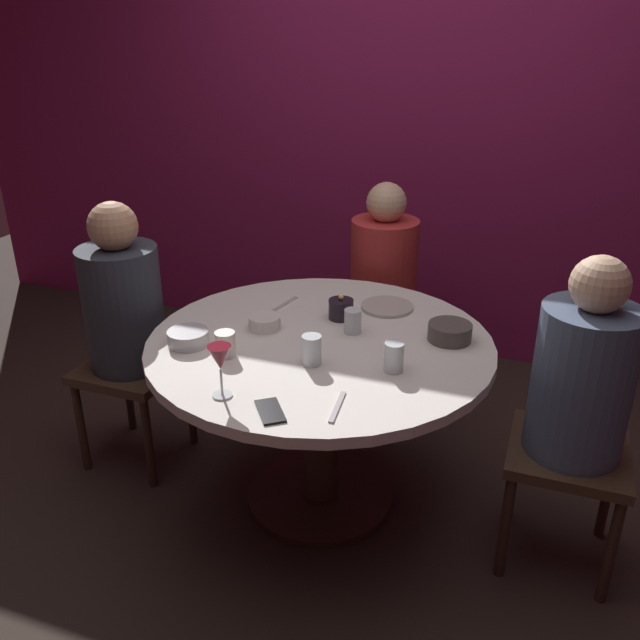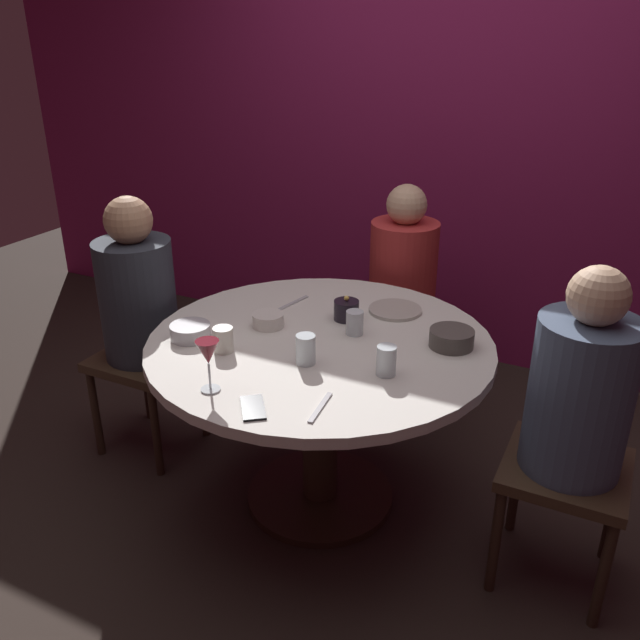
# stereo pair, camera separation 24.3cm
# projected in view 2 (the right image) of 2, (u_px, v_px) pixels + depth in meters

# --- Properties ---
(ground_plane) EXTENTS (8.00, 8.00, 0.00)m
(ground_plane) POSITION_uv_depth(u_px,v_px,m) (320.00, 497.00, 2.77)
(ground_plane) COLOR #2D231E
(back_wall) EXTENTS (6.00, 0.10, 2.60)m
(back_wall) POSITION_uv_depth(u_px,v_px,m) (454.00, 126.00, 3.53)
(back_wall) COLOR maroon
(back_wall) RESTS_ON ground
(dining_table) EXTENTS (1.29, 1.29, 0.73)m
(dining_table) POSITION_uv_depth(u_px,v_px,m) (320.00, 377.00, 2.53)
(dining_table) COLOR silver
(dining_table) RESTS_ON ground
(seated_diner_left) EXTENTS (0.40, 0.40, 1.18)m
(seated_diner_left) POSITION_uv_depth(u_px,v_px,m) (138.00, 301.00, 2.82)
(seated_diner_left) COLOR #3F2D1E
(seated_diner_left) RESTS_ON ground
(seated_diner_back) EXTENTS (0.40, 0.40, 1.13)m
(seated_diner_back) POSITION_uv_depth(u_px,v_px,m) (403.00, 272.00, 3.21)
(seated_diner_back) COLOR #3F2D1E
(seated_diner_back) RESTS_ON ground
(seated_diner_right) EXTENTS (0.40, 0.40, 1.17)m
(seated_diner_right) POSITION_uv_depth(u_px,v_px,m) (579.00, 400.00, 2.10)
(seated_diner_right) COLOR #3F2D1E
(seated_diner_right) RESTS_ON ground
(candle_holder) EXTENTS (0.10, 0.10, 0.10)m
(candle_holder) POSITION_uv_depth(u_px,v_px,m) (346.00, 310.00, 2.62)
(candle_holder) COLOR black
(candle_holder) RESTS_ON dining_table
(wine_glass) EXTENTS (0.08, 0.08, 0.18)m
(wine_glass) POSITION_uv_depth(u_px,v_px,m) (208.00, 355.00, 2.08)
(wine_glass) COLOR silver
(wine_glass) RESTS_ON dining_table
(dinner_plate) EXTENTS (0.22, 0.22, 0.01)m
(dinner_plate) POSITION_uv_depth(u_px,v_px,m) (395.00, 310.00, 2.70)
(dinner_plate) COLOR #B2ADA3
(dinner_plate) RESTS_ON dining_table
(cell_phone) EXTENTS (0.14, 0.15, 0.01)m
(cell_phone) POSITION_uv_depth(u_px,v_px,m) (253.00, 408.00, 2.03)
(cell_phone) COLOR black
(cell_phone) RESTS_ON dining_table
(bowl_serving_large) EXTENTS (0.15, 0.15, 0.05)m
(bowl_serving_large) POSITION_uv_depth(u_px,v_px,m) (190.00, 331.00, 2.47)
(bowl_serving_large) COLOR #B7B7BC
(bowl_serving_large) RESTS_ON dining_table
(bowl_salad_center) EXTENTS (0.12, 0.12, 0.05)m
(bowl_salad_center) POSITION_uv_depth(u_px,v_px,m) (268.00, 320.00, 2.57)
(bowl_salad_center) COLOR silver
(bowl_salad_center) RESTS_ON dining_table
(bowl_small_white) EXTENTS (0.16, 0.16, 0.07)m
(bowl_small_white) POSITION_uv_depth(u_px,v_px,m) (452.00, 338.00, 2.40)
(bowl_small_white) COLOR #4C4742
(bowl_small_white) RESTS_ON dining_table
(cup_near_candle) EXTENTS (0.07, 0.07, 0.10)m
(cup_near_candle) POSITION_uv_depth(u_px,v_px,m) (386.00, 361.00, 2.20)
(cup_near_candle) COLOR silver
(cup_near_candle) RESTS_ON dining_table
(cup_by_left_diner) EXTENTS (0.07, 0.07, 0.09)m
(cup_by_left_diner) POSITION_uv_depth(u_px,v_px,m) (355.00, 323.00, 2.49)
(cup_by_left_diner) COLOR silver
(cup_by_left_diner) RESTS_ON dining_table
(cup_by_right_diner) EXTENTS (0.07, 0.07, 0.09)m
(cup_by_right_diner) POSITION_uv_depth(u_px,v_px,m) (223.00, 339.00, 2.36)
(cup_by_right_diner) COLOR beige
(cup_by_right_diner) RESTS_ON dining_table
(cup_center_front) EXTENTS (0.07, 0.07, 0.11)m
(cup_center_front) POSITION_uv_depth(u_px,v_px,m) (306.00, 349.00, 2.28)
(cup_center_front) COLOR silver
(cup_center_front) RESTS_ON dining_table
(fork_near_plate) EXTENTS (0.04, 0.18, 0.01)m
(fork_near_plate) POSITION_uv_depth(u_px,v_px,m) (320.00, 407.00, 2.03)
(fork_near_plate) COLOR #B7B7BC
(fork_near_plate) RESTS_ON dining_table
(knife_near_plate) EXTENTS (0.05, 0.18, 0.01)m
(knife_near_plate) POSITION_uv_depth(u_px,v_px,m) (294.00, 303.00, 2.78)
(knife_near_plate) COLOR #B7B7BC
(knife_near_plate) RESTS_ON dining_table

